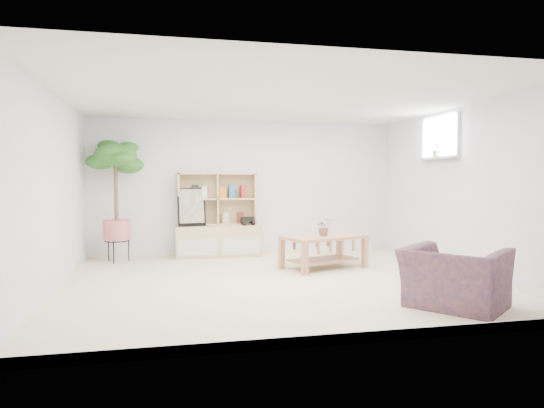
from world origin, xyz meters
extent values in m
cube|color=beige|center=(0.00, 0.00, 0.00)|extent=(5.50, 5.00, 0.01)
cube|color=silver|center=(0.00, 0.00, 2.40)|extent=(5.50, 5.00, 0.01)
cube|color=white|center=(0.00, 2.50, 1.20)|extent=(5.50, 0.01, 2.40)
cube|color=white|center=(0.00, -2.50, 1.20)|extent=(5.50, 0.01, 2.40)
cube|color=white|center=(-2.75, 0.00, 1.20)|extent=(0.01, 5.00, 2.40)
cube|color=white|center=(2.75, 0.00, 1.20)|extent=(0.01, 5.00, 2.40)
cube|color=white|center=(2.67, 0.60, 1.68)|extent=(0.14, 1.00, 0.04)
imported|color=#246E22|center=(0.92, 0.79, 0.63)|extent=(0.26, 0.23, 0.26)
imported|color=#20224B|center=(1.54, -1.67, 0.36)|extent=(1.27, 1.30, 0.73)
imported|color=#1E621B|center=(2.67, 0.61, 1.81)|extent=(0.15, 0.14, 0.21)
camera|label=1|loc=(-1.40, -6.18, 1.36)|focal=32.00mm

